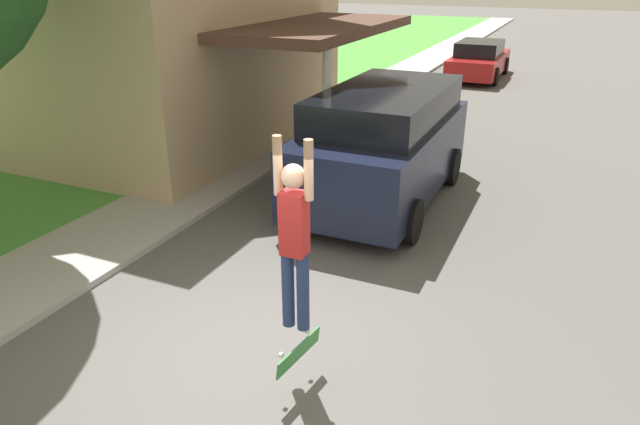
{
  "coord_description": "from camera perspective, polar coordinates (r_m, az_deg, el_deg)",
  "views": [
    {
      "loc": [
        2.98,
        -4.7,
        4.11
      ],
      "look_at": [
        0.24,
        1.35,
        1.22
      ],
      "focal_mm": 32.0,
      "sensor_mm": 36.0,
      "label": 1
    }
  ],
  "objects": [
    {
      "name": "skateboarder",
      "position": [
        5.55,
        -2.58,
        -2.24
      ],
      "size": [
        0.41,
        0.24,
        2.04
      ],
      "color": "navy",
      "rests_on": "ground_plane"
    },
    {
      "name": "sidewalk",
      "position": [
        13.2,
        -6.92,
        5.47
      ],
      "size": [
        1.8,
        80.0,
        0.1
      ],
      "color": "#9E9E99",
      "rests_on": "ground_plane"
    },
    {
      "name": "ground_plane",
      "position": [
        6.92,
        -6.62,
        -13.09
      ],
      "size": [
        120.0,
        120.0,
        0.0
      ],
      "primitive_type": "plane",
      "color": "#54514F"
    },
    {
      "name": "car_down_street",
      "position": [
        23.77,
        15.6,
        14.47
      ],
      "size": [
        1.91,
        4.43,
        1.41
      ],
      "color": "maroon",
      "rests_on": "ground_plane"
    },
    {
      "name": "suv_parked",
      "position": [
        10.52,
        6.42,
        6.86
      ],
      "size": [
        2.2,
        4.74,
        2.11
      ],
      "color": "black",
      "rests_on": "ground_plane"
    },
    {
      "name": "skateboard",
      "position": [
        6.06,
        -2.2,
        -13.72
      ],
      "size": [
        0.18,
        0.78,
        0.24
      ],
      "color": "#337F3D",
      "rests_on": "ground_plane"
    },
    {
      "name": "lawn",
      "position": [
        15.86,
        -20.81,
        7.15
      ],
      "size": [
        10.0,
        80.0,
        0.08
      ],
      "color": "#478E38",
      "rests_on": "ground_plane"
    }
  ]
}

